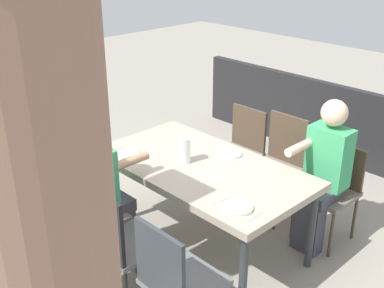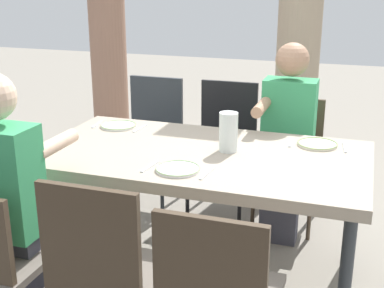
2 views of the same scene
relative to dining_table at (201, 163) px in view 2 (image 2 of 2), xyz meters
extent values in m
plane|color=gray|center=(0.00, 0.00, -0.71)|extent=(16.00, 16.00, 0.00)
cube|color=tan|center=(0.00, 0.00, 0.03)|extent=(1.80, 0.99, 0.06)
cylinder|color=#2D3338|center=(-0.82, 0.41, -0.35)|extent=(0.06, 0.06, 0.71)
cylinder|color=#2D3338|center=(0.82, 0.41, -0.35)|extent=(0.06, 0.06, 0.71)
cylinder|color=#2D3338|center=(-0.82, -0.41, -0.35)|extent=(0.06, 0.06, 0.71)
cylinder|color=#2D3338|center=(0.82, -0.41, -0.35)|extent=(0.06, 0.06, 0.71)
cube|color=#5B5E61|center=(-0.68, 0.83, -0.23)|extent=(0.44, 0.44, 0.04)
cube|color=#2D3338|center=(-0.68, 1.03, 0.01)|extent=(0.42, 0.03, 0.48)
cylinder|color=#2D3338|center=(-0.87, 0.64, -0.48)|extent=(0.03, 0.03, 0.46)
cylinder|color=#2D3338|center=(-0.49, 0.64, -0.48)|extent=(0.03, 0.03, 0.46)
cylinder|color=#2D3338|center=(-0.87, 1.02, -0.48)|extent=(0.03, 0.03, 0.46)
cylinder|color=#2D3338|center=(-0.49, 1.02, -0.48)|extent=(0.03, 0.03, 0.46)
cube|color=#6A6158|center=(-0.68, -0.83, -0.26)|extent=(0.44, 0.44, 0.04)
cylinder|color=#473828|center=(-0.49, -0.64, -0.49)|extent=(0.03, 0.03, 0.43)
cylinder|color=#473828|center=(-0.87, -0.64, -0.49)|extent=(0.03, 0.03, 0.43)
cube|color=#4F4F50|center=(-0.11, 0.83, -0.24)|extent=(0.44, 0.44, 0.04)
cube|color=black|center=(-0.11, 1.03, 0.00)|extent=(0.42, 0.03, 0.49)
cylinder|color=black|center=(-0.30, 0.64, -0.48)|extent=(0.03, 0.03, 0.45)
cylinder|color=black|center=(0.08, 0.64, -0.48)|extent=(0.03, 0.03, 0.45)
cylinder|color=black|center=(-0.30, 1.02, -0.48)|extent=(0.03, 0.03, 0.45)
cylinder|color=black|center=(0.08, 1.02, -0.48)|extent=(0.03, 0.03, 0.45)
cube|color=#6A6158|center=(-0.11, -0.83, -0.23)|extent=(0.44, 0.44, 0.04)
cube|color=#473828|center=(-0.11, -1.03, 0.01)|extent=(0.42, 0.03, 0.49)
cube|color=#6A6158|center=(0.36, 0.83, -0.24)|extent=(0.44, 0.44, 0.04)
cube|color=#473828|center=(0.36, 1.03, -0.04)|extent=(0.42, 0.03, 0.40)
cylinder|color=#473828|center=(0.17, 0.64, -0.48)|extent=(0.03, 0.03, 0.45)
cylinder|color=#473828|center=(0.55, 0.64, -0.48)|extent=(0.03, 0.03, 0.45)
cylinder|color=#473828|center=(0.17, 1.02, -0.48)|extent=(0.03, 0.03, 0.45)
cylinder|color=#473828|center=(0.55, 1.02, -0.48)|extent=(0.03, 0.03, 0.45)
cube|color=#473828|center=(0.36, -1.03, -0.02)|extent=(0.42, 0.03, 0.44)
cube|color=#3F3F4C|center=(-0.68, -0.59, -0.48)|extent=(0.24, 0.14, 0.46)
cube|color=#3F3F4C|center=(-0.68, -0.68, -0.20)|extent=(0.28, 0.32, 0.10)
cube|color=#389E60|center=(-0.68, -0.79, 0.11)|extent=(0.34, 0.20, 0.51)
cylinder|color=beige|center=(-0.54, -0.55, 0.22)|extent=(0.07, 0.30, 0.07)
cube|color=#3F3F4C|center=(0.36, 0.58, -0.48)|extent=(0.24, 0.14, 0.46)
cube|color=#3F3F4C|center=(0.36, 0.67, -0.20)|extent=(0.28, 0.32, 0.10)
cube|color=#389E60|center=(0.36, 0.78, 0.10)|extent=(0.34, 0.20, 0.49)
sphere|color=tan|center=(0.36, 0.78, 0.47)|extent=(0.22, 0.22, 0.22)
cylinder|color=tan|center=(0.22, 0.54, 0.20)|extent=(0.07, 0.30, 0.07)
cube|color=#936B56|center=(-1.68, 2.18, -0.63)|extent=(0.47, 0.47, 0.16)
cylinder|color=#936B56|center=(-1.68, 2.18, 0.70)|extent=(0.36, 0.36, 2.49)
cube|color=tan|center=(0.22, 2.18, -0.63)|extent=(0.50, 0.50, 0.16)
cylinder|color=tan|center=(0.22, 2.18, 0.77)|extent=(0.39, 0.39, 2.63)
cylinder|color=white|center=(-0.64, 0.30, 0.07)|extent=(0.22, 0.22, 0.01)
torus|color=#A4C786|center=(-0.64, 0.30, 0.08)|extent=(0.22, 0.22, 0.01)
cube|color=silver|center=(-0.79, 0.30, 0.07)|extent=(0.03, 0.17, 0.01)
cube|color=silver|center=(-0.49, 0.30, 0.07)|extent=(0.03, 0.17, 0.01)
cylinder|color=white|center=(-0.02, -0.31, 0.07)|extent=(0.22, 0.22, 0.01)
torus|color=#A9CD91|center=(-0.02, -0.31, 0.08)|extent=(0.22, 0.22, 0.01)
cube|color=silver|center=(-0.17, -0.31, 0.07)|extent=(0.03, 0.17, 0.01)
cube|color=silver|center=(0.13, -0.31, 0.07)|extent=(0.03, 0.17, 0.01)
cylinder|color=silver|center=(0.59, 0.32, 0.07)|extent=(0.22, 0.22, 0.01)
torus|color=#A0BE77|center=(0.59, 0.32, 0.08)|extent=(0.22, 0.22, 0.01)
cube|color=silver|center=(0.44, 0.32, 0.07)|extent=(0.03, 0.17, 0.01)
cube|color=silver|center=(0.74, 0.32, 0.07)|extent=(0.04, 0.17, 0.01)
cylinder|color=white|center=(0.14, 0.06, 0.17)|extent=(0.10, 0.10, 0.22)
cylinder|color=#EFEAC6|center=(0.14, 0.06, 0.14)|extent=(0.09, 0.09, 0.14)
camera|label=1|loc=(-2.48, 2.50, 1.81)|focal=45.18mm
camera|label=2|loc=(0.82, -2.59, 1.00)|focal=49.12mm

